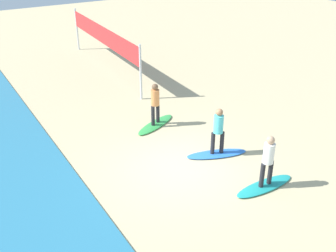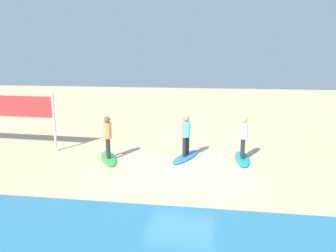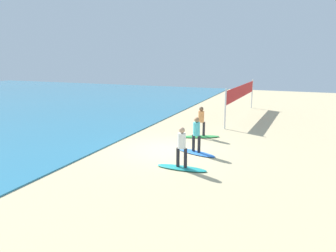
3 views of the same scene
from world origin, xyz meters
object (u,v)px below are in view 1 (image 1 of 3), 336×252
Objects in this scene: surfboard_green at (156,124)px; surfer_green at (155,101)px; surfer_blue at (218,128)px; volleyball_net at (103,37)px; surfboard_blue at (217,154)px; surfer_teal at (268,158)px; surfboard_teal at (265,186)px.

surfboard_green is 0.99m from surfer_green.
volleyball_net is (10.13, -0.35, 0.75)m from surfer_blue.
surfboard_blue is 10.28m from volleyball_net.
surfboard_blue is at bearing 75.96° from surfer_blue.
volleyball_net reaches higher than surfer_teal.
surfboard_green is at bearing 12.10° from surfer_blue.
surfboard_blue is at bearing -167.90° from surfer_green.
surfboard_blue is (2.23, 0.07, 0.00)m from surfboard_teal.
surfboard_green is (3.02, 0.65, 0.00)m from surfboard_blue.
surfer_teal and surfer_green have the same top height.
surfer_teal is (0.00, 0.00, 0.99)m from surfboard_teal.
surfboard_blue is 1.28× the size of surfer_blue.
surfer_blue reaches higher than surfboard_blue.
surfboard_blue is 0.23× the size of volleyball_net.
surfer_teal is 5.30m from surfer_green.
surfboard_teal is at bearing 73.14° from surfboard_green.
volleyball_net reaches higher than surfer_green.
surfer_green is at bearing 172.00° from volleyball_net.
volleyball_net is at bearing -1.98° from surfer_blue.
surfer_teal is at bearing 111.28° from surfboard_blue.
surfer_teal is 1.00× the size of surfer_green.
surfer_teal is 1.00× the size of surfer_blue.
volleyball_net is (7.10, -1.00, 0.75)m from surfer_green.
surfboard_green is 1.28× the size of surfer_green.
surfer_teal is at bearing 0.00° from surfboard_teal.
surfer_green is at bearing -82.13° from surfboard_teal.
surfer_blue is (2.23, 0.07, 0.00)m from surfer_teal.
volleyball_net is at bearing -122.64° from surfboard_green.
volleyball_net is (10.13, -0.35, 1.74)m from surfboard_blue.
surfboard_green is (5.25, 0.72, -0.99)m from surfer_teal.
surfboard_green is at bearing 7.79° from surfer_teal.
surfboard_teal is 1.28× the size of surfer_blue.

